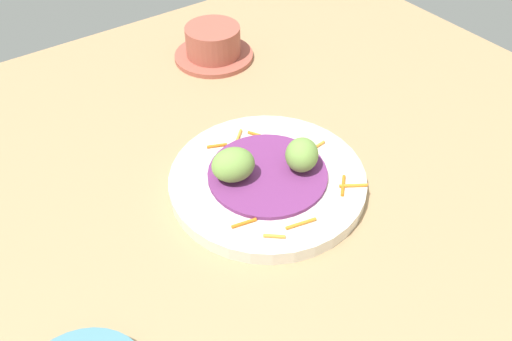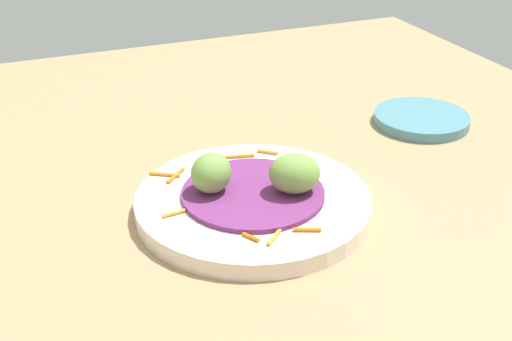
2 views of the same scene
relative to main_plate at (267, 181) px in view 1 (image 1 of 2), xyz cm
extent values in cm
cube|color=tan|center=(4.92, -0.73, -1.94)|extent=(110.00, 110.00, 2.00)
cylinder|color=silver|center=(0.00, 0.00, 0.00)|extent=(24.76, 24.76, 1.88)
cylinder|color=#702D6B|center=(0.00, 0.00, 1.21)|extent=(15.01, 15.01, 0.54)
cylinder|color=orange|center=(-8.34, -2.19, 1.14)|extent=(1.42, 2.63, 0.40)
cylinder|color=orange|center=(-8.18, 1.11, 1.14)|extent=(2.41, 2.57, 0.40)
cylinder|color=orange|center=(-7.48, 3.26, 1.14)|extent=(1.81, 1.29, 0.40)
cylinder|color=orange|center=(8.73, -1.71, 1.14)|extent=(1.26, 3.76, 0.40)
cylinder|color=orange|center=(8.45, -5.29, 1.14)|extent=(1.90, 2.14, 0.40)
cylinder|color=orange|center=(5.08, -6.95, 1.14)|extent=(1.05, 3.03, 0.40)
cylinder|color=orange|center=(6.95, 6.35, 1.14)|extent=(2.69, 2.78, 0.40)
cylinder|color=orange|center=(7.67, 7.38, 1.14)|extent=(2.20, 3.14, 0.40)
cylinder|color=orange|center=(-0.60, 8.74, 1.14)|extent=(0.62, 2.38, 0.40)
ellipsoid|color=#759E47|center=(-1.69, -3.94, 3.59)|extent=(5.78, 6.39, 4.22)
ellipsoid|color=#759E47|center=(1.69, 3.94, 3.59)|extent=(6.05, 6.08, 4.22)
cylinder|color=#A85142|center=(-30.44, 11.03, -0.54)|extent=(13.36, 13.36, 0.80)
cylinder|color=#A85142|center=(-30.44, 11.03, 2.30)|extent=(9.17, 9.17, 4.88)
camera|label=1|loc=(37.48, -28.40, 45.87)|focal=36.50mm
camera|label=2|loc=(-56.81, 23.07, 36.49)|focal=47.53mm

